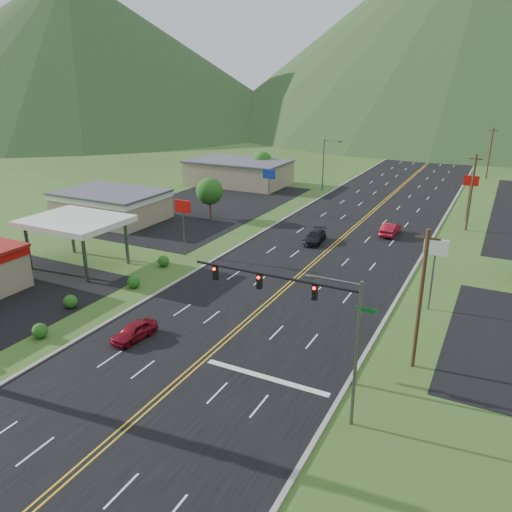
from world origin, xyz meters
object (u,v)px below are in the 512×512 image
at_px(streetlight_east, 351,344).
at_px(streetlight_west, 325,161).
at_px(traffic_signal, 300,299).
at_px(gas_canopy, 75,222).
at_px(car_red_far, 391,229).
at_px(car_dark_mid, 315,237).
at_px(car_red_near, 134,332).

distance_m(streetlight_east, streetlight_west, 64.21).
xyz_separation_m(traffic_signal, streetlight_east, (4.70, -4.00, -0.15)).
bearing_deg(streetlight_east, streetlight_west, 110.86).
relative_size(gas_canopy, car_red_far, 2.08).
bearing_deg(streetlight_east, car_red_far, 99.07).
bearing_deg(streetlight_west, car_dark_mid, -72.35).
bearing_deg(traffic_signal, gas_canopy, 164.30).
relative_size(gas_canopy, car_red_near, 2.54).
bearing_deg(car_red_far, streetlight_west, -50.20).
height_order(streetlight_east, gas_canopy, streetlight_east).
distance_m(gas_canopy, car_red_far, 37.97).
bearing_deg(car_dark_mid, streetlight_west, 102.92).
relative_size(car_red_near, car_dark_mid, 0.82).
bearing_deg(car_red_near, car_dark_mid, 89.69).
distance_m(traffic_signal, gas_canopy, 29.59).
xyz_separation_m(traffic_signal, streetlight_west, (-18.16, 56.00, -0.15)).
xyz_separation_m(streetlight_east, car_red_near, (-17.51, 2.11, -4.51)).
bearing_deg(car_red_near, car_red_far, 79.94).
distance_m(traffic_signal, streetlight_west, 58.88).
distance_m(streetlight_east, car_red_far, 39.05).
bearing_deg(traffic_signal, streetlight_west, 107.97).
bearing_deg(traffic_signal, car_red_near, -171.65).
relative_size(traffic_signal, car_dark_mid, 2.73).
relative_size(gas_canopy, car_dark_mid, 2.09).
bearing_deg(car_dark_mid, gas_canopy, -140.67).
xyz_separation_m(streetlight_east, car_dark_mid, (-13.61, 30.94, -4.49)).
height_order(gas_canopy, car_red_far, gas_canopy).
height_order(streetlight_west, car_dark_mid, streetlight_west).
bearing_deg(traffic_signal, streetlight_east, -40.39).
xyz_separation_m(streetlight_west, car_red_near, (5.34, -57.89, -4.51)).
bearing_deg(car_red_near, streetlight_east, 0.52).
relative_size(streetlight_east, streetlight_west, 1.00).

